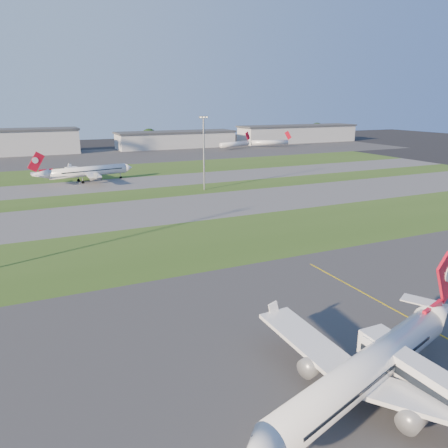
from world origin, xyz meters
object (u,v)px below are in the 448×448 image
mini_jet_far (270,142)px  light_mast_centre (204,148)px  airliner_parked (367,370)px  airliner_taxiing (88,172)px  mini_jet_near (235,144)px

mini_jet_far → light_mast_centre: bearing=-112.6°
airliner_parked → mini_jet_far: size_ratio=1.26×
mini_jet_far → light_mast_centre: size_ratio=1.08×
airliner_taxiing → mini_jet_far: bearing=-157.4°
mini_jet_far → light_mast_centre: (-100.60, -122.89, 11.53)m
mini_jet_near → light_mast_centre: 142.19m
mini_jet_near → airliner_parked: bearing=-133.7°
airliner_parked → mini_jet_far: 269.93m
airliner_parked → mini_jet_far: (129.71, 236.73, -0.69)m
airliner_parked → mini_jet_far: bearing=43.8°
airliner_taxiing → light_mast_centre: (35.32, -34.11, 10.71)m
airliner_parked → airliner_taxiing: airliner_taxiing is taller
airliner_taxiing → mini_jet_near: bearing=-151.5°
airliner_taxiing → mini_jet_near: airliner_taxiing is taller
light_mast_centre → mini_jet_near: bearing=59.2°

